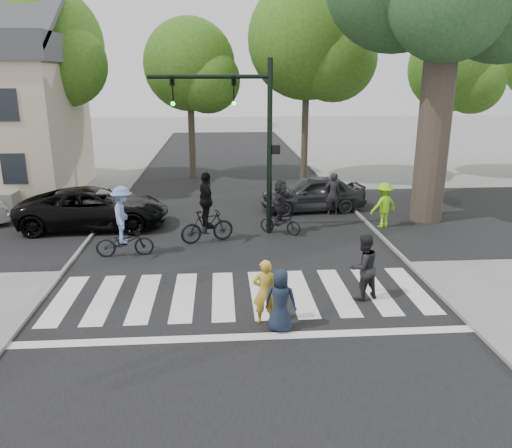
{
  "coord_description": "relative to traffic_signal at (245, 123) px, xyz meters",
  "views": [
    {
      "loc": [
        -0.51,
        -10.81,
        5.41
      ],
      "look_at": [
        0.5,
        3.0,
        1.3
      ],
      "focal_mm": 35.0,
      "sensor_mm": 36.0,
      "label": 1
    }
  ],
  "objects": [
    {
      "name": "cyclist_mid",
      "position": [
        -1.34,
        -0.84,
        -2.91
      ],
      "size": [
        1.91,
        1.21,
        2.4
      ],
      "color": "black",
      "rests_on": "ground"
    },
    {
      "name": "car_grey",
      "position": [
        2.96,
        3.03,
        -3.16
      ],
      "size": [
        4.49,
        2.21,
        1.47
      ],
      "primitive_type": "imported",
      "rotation": [
        0.0,
        0.0,
        -1.46
      ],
      "color": "#2C2C30",
      "rests_on": "ground"
    },
    {
      "name": "road_cross",
      "position": [
        -0.35,
        1.8,
        -3.89
      ],
      "size": [
        70.0,
        10.0,
        0.01
      ],
      "primitive_type": "cube",
      "color": "black",
      "rests_on": "ground"
    },
    {
      "name": "car_suv",
      "position": [
        -5.52,
        1.16,
        -3.16
      ],
      "size": [
        5.43,
        2.61,
        1.49
      ],
      "primitive_type": "imported",
      "rotation": [
        0.0,
        0.0,
        1.6
      ],
      "color": "black",
      "rests_on": "ground"
    },
    {
      "name": "cyclist_right",
      "position": [
        1.25,
        -0.1,
        -3.03
      ],
      "size": [
        1.61,
        1.48,
        1.96
      ],
      "color": "black",
      "rests_on": "ground"
    },
    {
      "name": "bg_tree_4",
      "position": [
        11.88,
        9.93,
        1.73
      ],
      "size": [
        4.83,
        4.6,
        8.15
      ],
      "color": "brown",
      "rests_on": "ground"
    },
    {
      "name": "cyclist_left",
      "position": [
        -3.87,
        -2.04,
        -2.93
      ],
      "size": [
        1.81,
        1.2,
        2.23
      ],
      "color": "black",
      "rests_on": "ground"
    },
    {
      "name": "bg_tree_3",
      "position": [
        3.95,
        9.07,
        3.04
      ],
      "size": [
        6.3,
        6.0,
        10.2
      ],
      "color": "brown",
      "rests_on": "ground"
    },
    {
      "name": "ground",
      "position": [
        -0.35,
        -6.2,
        -3.9
      ],
      "size": [
        120.0,
        120.0,
        0.0
      ],
      "primitive_type": "plane",
      "color": "gray",
      "rests_on": "ground"
    },
    {
      "name": "bystander_hivis",
      "position": [
        5.15,
        0.45,
        -3.06
      ],
      "size": [
        1.24,
        0.97,
        1.68
      ],
      "primitive_type": "imported",
      "rotation": [
        0.0,
        0.0,
        3.5
      ],
      "color": "#8AED14",
      "rests_on": "ground"
    },
    {
      "name": "curb_left",
      "position": [
        -5.4,
        -1.2,
        -3.85
      ],
      "size": [
        0.1,
        70.0,
        0.1
      ],
      "primitive_type": "cube",
      "color": "gray",
      "rests_on": "ground"
    },
    {
      "name": "pedestrian_woman",
      "position": [
        0.09,
        -6.75,
        -3.14
      ],
      "size": [
        0.57,
        0.38,
        1.53
      ],
      "primitive_type": "imported",
      "rotation": [
        0.0,
        0.0,
        3.12
      ],
      "color": "gold",
      "rests_on": "ground"
    },
    {
      "name": "pedestrian_adult",
      "position": [
        2.64,
        -5.65,
        -3.05
      ],
      "size": [
        1.01,
        0.92,
        1.7
      ],
      "primitive_type": "imported",
      "rotation": [
        0.0,
        0.0,
        3.54
      ],
      "color": "black",
      "rests_on": "ground"
    },
    {
      "name": "bg_tree_2",
      "position": [
        -2.11,
        10.42,
        1.88
      ],
      "size": [
        5.04,
        4.8,
        8.4
      ],
      "color": "brown",
      "rests_on": "ground"
    },
    {
      "name": "traffic_signal",
      "position": [
        0.0,
        0.0,
        0.0
      ],
      "size": [
        4.45,
        0.29,
        6.0
      ],
      "color": "black",
      "rests_on": "ground"
    },
    {
      "name": "curb_right",
      "position": [
        4.7,
        -1.2,
        -3.85
      ],
      "size": [
        0.1,
        70.0,
        0.1
      ],
      "primitive_type": "cube",
      "color": "gray",
      "rests_on": "ground"
    },
    {
      "name": "crosswalk",
      "position": [
        -0.35,
        -5.54,
        -3.89
      ],
      "size": [
        10.0,
        3.85,
        0.01
      ],
      "color": "silver",
      "rests_on": "ground"
    },
    {
      "name": "road_stem",
      "position": [
        -0.35,
        -1.2,
        -3.9
      ],
      "size": [
        10.0,
        70.0,
        0.01
      ],
      "primitive_type": "cube",
      "color": "black",
      "rests_on": "ground"
    },
    {
      "name": "bystander_dark",
      "position": [
        3.65,
        2.3,
        -3.04
      ],
      "size": [
        0.65,
        0.45,
        1.73
      ],
      "primitive_type": "imported",
      "rotation": [
        0.0,
        0.0,
        3.19
      ],
      "color": "black",
      "rests_on": "ground"
    },
    {
      "name": "pedestrian_child",
      "position": [
        0.39,
        -7.13,
        -3.18
      ],
      "size": [
        0.8,
        0.63,
        1.43
      ],
      "primitive_type": "imported",
      "rotation": [
        0.0,
        0.0,
        2.87
      ],
      "color": "#182334",
      "rests_on": "ground"
    },
    {
      "name": "bg_tree_1",
      "position": [
        -9.06,
        9.28,
        2.75
      ],
      "size": [
        6.09,
        5.8,
        9.8
      ],
      "color": "brown",
      "rests_on": "ground"
    }
  ]
}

